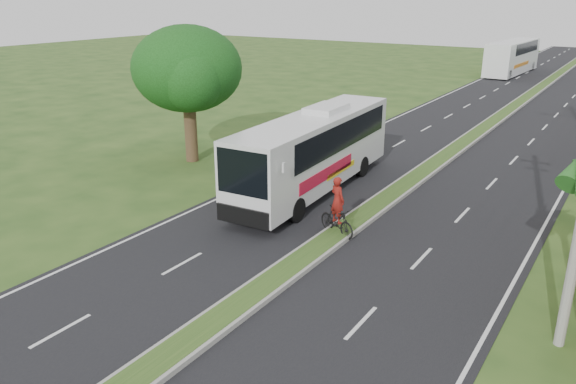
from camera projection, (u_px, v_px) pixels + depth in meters
The scene contains 9 objects.
ground at pixel (263, 291), 18.12m from camera, with size 180.00×180.00×0.00m, color #274619.
road_asphalt at pixel (453, 152), 33.95m from camera, with size 14.00×160.00×0.02m, color black.
median_strip at pixel (454, 150), 33.92m from camera, with size 1.20×160.00×0.18m.
lane_edge_left at pixel (354, 137), 37.37m from camera, with size 0.12×160.00×0.01m, color silver.
lane_edge_right at pixel (575, 170), 30.53m from camera, with size 0.12×160.00×0.01m, color silver.
shade_tree at pixel (186, 72), 30.55m from camera, with size 6.30×6.00×7.54m.
coach_bus_main at pixel (315, 147), 26.62m from camera, with size 3.26×12.38×3.96m.
coach_bus_far at pixel (513, 55), 65.95m from camera, with size 3.48×13.13×3.79m.
motorcyclist at pixel (337, 215), 21.99m from camera, with size 2.01×1.24×2.43m.
Camera 1 is at (9.35, -13.01, 9.08)m, focal length 35.00 mm.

